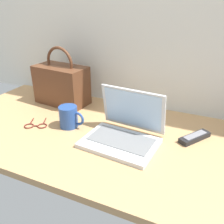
{
  "coord_description": "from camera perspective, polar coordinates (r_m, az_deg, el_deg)",
  "views": [
    {
      "loc": [
        0.45,
        -0.87,
        0.61
      ],
      "look_at": [
        0.06,
        0.0,
        0.15
      ],
      "focal_mm": 39.14,
      "sensor_mm": 36.0,
      "label": 1
    }
  ],
  "objects": [
    {
      "name": "desk",
      "position": [
        1.15,
        -2.73,
        -5.55
      ],
      "size": [
        1.6,
        0.76,
        0.03
      ],
      "color": "tan",
      "rests_on": "ground"
    },
    {
      "name": "laptop",
      "position": [
        1.06,
        2.89,
        -4.41
      ],
      "size": [
        0.33,
        0.29,
        0.22
      ],
      "color": "silver",
      "rests_on": "desk"
    },
    {
      "name": "coffee_mug",
      "position": [
        1.19,
        -10.01,
        -1.06
      ],
      "size": [
        0.13,
        0.09,
        0.1
      ],
      "color": "#26478C",
      "rests_on": "desk"
    },
    {
      "name": "remote_control_far",
      "position": [
        1.14,
        18.75,
        -5.61
      ],
      "size": [
        0.13,
        0.16,
        0.02
      ],
      "color": "black",
      "rests_on": "desk"
    },
    {
      "name": "eyeglasses",
      "position": [
        1.25,
        -17.37,
        -3.01
      ],
      "size": [
        0.13,
        0.13,
        0.01
      ],
      "color": "#591E19",
      "rests_on": "desk"
    },
    {
      "name": "handbag",
      "position": [
        1.44,
        -11.69,
        6.42
      ],
      "size": [
        0.31,
        0.19,
        0.33
      ],
      "color": "#59331E",
      "rests_on": "desk"
    }
  ]
}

